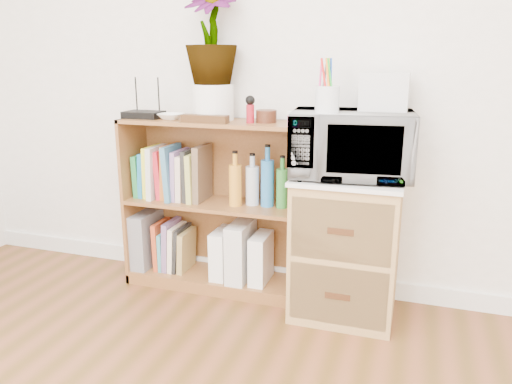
% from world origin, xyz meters
% --- Properties ---
extents(skirting_board, '(4.00, 0.02, 0.10)m').
position_xyz_m(skirting_board, '(0.00, 2.24, 0.05)').
color(skirting_board, white).
rests_on(skirting_board, ground).
extents(bookshelf, '(1.00, 0.30, 0.95)m').
position_xyz_m(bookshelf, '(-0.35, 2.10, 0.47)').
color(bookshelf, brown).
rests_on(bookshelf, ground).
extents(wicker_unit, '(0.50, 0.45, 0.70)m').
position_xyz_m(wicker_unit, '(0.40, 2.02, 0.35)').
color(wicker_unit, '#9E7542').
rests_on(wicker_unit, ground).
extents(microwave, '(0.60, 0.44, 0.31)m').
position_xyz_m(microwave, '(0.40, 2.02, 0.88)').
color(microwave, white).
rests_on(microwave, wicker_unit).
extents(pen_cup, '(0.11, 0.11, 0.12)m').
position_xyz_m(pen_cup, '(0.30, 1.91, 1.09)').
color(pen_cup, silver).
rests_on(pen_cup, microwave).
extents(small_appliance, '(0.22, 0.18, 0.17)m').
position_xyz_m(small_appliance, '(0.53, 2.11, 1.12)').
color(small_appliance, silver).
rests_on(small_appliance, microwave).
extents(router, '(0.20, 0.14, 0.04)m').
position_xyz_m(router, '(-0.74, 2.08, 0.97)').
color(router, black).
rests_on(router, bookshelf).
extents(white_bowl, '(0.13, 0.13, 0.03)m').
position_xyz_m(white_bowl, '(-0.58, 2.07, 0.97)').
color(white_bowl, white).
rests_on(white_bowl, bookshelf).
extents(plant_pot, '(0.22, 0.22, 0.19)m').
position_xyz_m(plant_pot, '(-0.35, 2.12, 1.04)').
color(plant_pot, white).
rests_on(plant_pot, bookshelf).
extents(potted_plant, '(0.28, 0.28, 0.49)m').
position_xyz_m(potted_plant, '(-0.35, 2.12, 1.38)').
color(potted_plant, '#3C7B31').
rests_on(potted_plant, plant_pot).
extents(trinket_box, '(0.25, 0.06, 0.04)m').
position_xyz_m(trinket_box, '(-0.34, 2.00, 0.97)').
color(trinket_box, '#3B2210').
rests_on(trinket_box, bookshelf).
extents(kokeshi_doll, '(0.04, 0.04, 0.09)m').
position_xyz_m(kokeshi_doll, '(-0.12, 2.06, 1.00)').
color(kokeshi_doll, maroon).
rests_on(kokeshi_doll, bookshelf).
extents(wooden_bowl, '(0.11, 0.11, 0.06)m').
position_xyz_m(wooden_bowl, '(-0.05, 2.11, 0.98)').
color(wooden_bowl, '#3A1B0F').
rests_on(wooden_bowl, bookshelf).
extents(paint_jars, '(0.11, 0.04, 0.06)m').
position_xyz_m(paint_jars, '(0.13, 2.01, 0.98)').
color(paint_jars, pink).
rests_on(paint_jars, bookshelf).
extents(file_box, '(0.10, 0.26, 0.32)m').
position_xyz_m(file_box, '(-0.79, 2.10, 0.23)').
color(file_box, slate).
rests_on(file_box, bookshelf).
extents(magazine_holder_left, '(0.09, 0.22, 0.27)m').
position_xyz_m(magazine_holder_left, '(-0.30, 2.09, 0.21)').
color(magazine_holder_left, white).
rests_on(magazine_holder_left, bookshelf).
extents(magazine_holder_mid, '(0.10, 0.26, 0.33)m').
position_xyz_m(magazine_holder_mid, '(-0.19, 2.09, 0.23)').
color(magazine_holder_mid, silver).
rests_on(magazine_holder_mid, bookshelf).
extents(magazine_holder_right, '(0.09, 0.22, 0.27)m').
position_xyz_m(magazine_holder_right, '(-0.07, 2.09, 0.20)').
color(magazine_holder_right, white).
rests_on(magazine_holder_right, bookshelf).
extents(cookbooks, '(0.41, 0.20, 0.31)m').
position_xyz_m(cookbooks, '(-0.60, 2.10, 0.64)').
color(cookbooks, '#217E3E').
rests_on(cookbooks, bookshelf).
extents(liquor_bottles, '(0.31, 0.07, 0.32)m').
position_xyz_m(liquor_bottles, '(-0.09, 2.10, 0.64)').
color(liquor_bottles, orange).
rests_on(liquor_bottles, bookshelf).
extents(lower_books, '(0.20, 0.19, 0.29)m').
position_xyz_m(lower_books, '(-0.61, 2.10, 0.20)').
color(lower_books, '#BA4520').
rests_on(lower_books, bookshelf).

